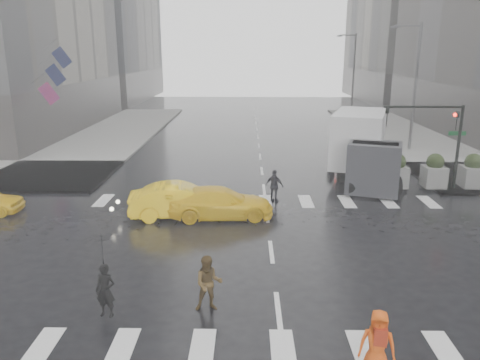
{
  "coord_description": "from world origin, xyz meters",
  "views": [
    {
      "loc": [
        -0.9,
        -15.88,
        7.13
      ],
      "look_at": [
        -1.18,
        2.0,
        2.18
      ],
      "focal_mm": 35.0,
      "sensor_mm": 36.0,
      "label": 1
    }
  ],
  "objects_px": {
    "traffic_signal_pole": "(441,130)",
    "pedestrian_brown": "(209,283)",
    "box_truck": "(362,146)",
    "taxi_mid": "(181,201)",
    "pedestrian_orange": "(377,344)"
  },
  "relations": [
    {
      "from": "traffic_signal_pole",
      "to": "pedestrian_brown",
      "type": "relative_size",
      "value": 2.75
    },
    {
      "from": "box_truck",
      "to": "taxi_mid",
      "type": "bearing_deg",
      "value": -128.59
    },
    {
      "from": "pedestrian_brown",
      "to": "pedestrian_orange",
      "type": "relative_size",
      "value": 0.99
    },
    {
      "from": "traffic_signal_pole",
      "to": "pedestrian_orange",
      "type": "distance_m",
      "value": 16.55
    },
    {
      "from": "taxi_mid",
      "to": "pedestrian_brown",
      "type": "bearing_deg",
      "value": -174.88
    },
    {
      "from": "taxi_mid",
      "to": "box_truck",
      "type": "xyz_separation_m",
      "value": [
        9.34,
        6.14,
        1.27
      ]
    },
    {
      "from": "pedestrian_orange",
      "to": "taxi_mid",
      "type": "xyz_separation_m",
      "value": [
        -5.82,
        10.53,
        -0.09
      ]
    },
    {
      "from": "pedestrian_orange",
      "to": "traffic_signal_pole",
      "type": "bearing_deg",
      "value": 78.1
    },
    {
      "from": "taxi_mid",
      "to": "pedestrian_orange",
      "type": "bearing_deg",
      "value": -159.33
    },
    {
      "from": "traffic_signal_pole",
      "to": "taxi_mid",
      "type": "xyz_separation_m",
      "value": [
        -12.81,
        -4.28,
        -2.47
      ]
    },
    {
      "from": "pedestrian_brown",
      "to": "traffic_signal_pole",
      "type": "bearing_deg",
      "value": 41.55
    },
    {
      "from": "traffic_signal_pole",
      "to": "box_truck",
      "type": "xyz_separation_m",
      "value": [
        -3.47,
        1.87,
        -1.19
      ]
    },
    {
      "from": "pedestrian_orange",
      "to": "box_truck",
      "type": "relative_size",
      "value": 0.23
    },
    {
      "from": "pedestrian_brown",
      "to": "taxi_mid",
      "type": "xyz_separation_m",
      "value": [
        -1.84,
        7.73,
        -0.07
      ]
    },
    {
      "from": "pedestrian_orange",
      "to": "taxi_mid",
      "type": "height_order",
      "value": "pedestrian_orange"
    }
  ]
}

